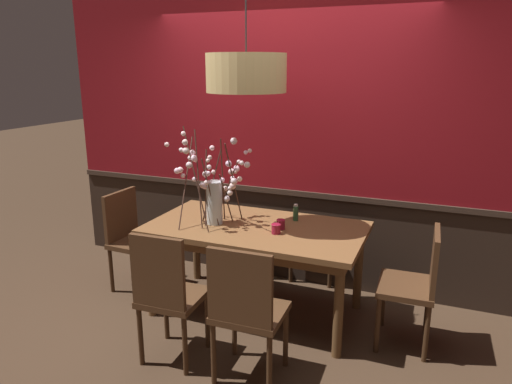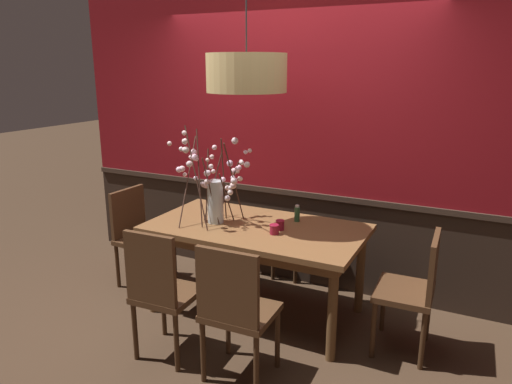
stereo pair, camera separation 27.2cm
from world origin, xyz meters
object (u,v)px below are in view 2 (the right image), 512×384
object	(u,v)px
chair_near_side_right	(235,307)
condiment_bottle	(297,214)
chair_far_side_left	(267,218)
chair_far_side_right	(323,228)
pendant_lamp	(247,73)
chair_near_side_left	(161,289)
dining_table	(256,236)
candle_holder_nearer_center	(274,229)
chair_head_east_end	(415,286)
vase_with_blossoms	(215,191)
candle_holder_nearer_edge	(280,225)
chair_head_west_end	(139,231)

from	to	relation	value
chair_near_side_right	condiment_bottle	bearing A→B (deg)	91.82
chair_far_side_left	condiment_bottle	bearing A→B (deg)	-47.51
chair_far_side_right	pendant_lamp	distance (m)	1.76
chair_near_side_left	condiment_bottle	size ratio (longest dim) A/B	6.92
dining_table	chair_far_side_left	distance (m)	0.93
chair_near_side_right	candle_holder_nearer_center	world-z (taller)	chair_near_side_right
chair_head_east_end	vase_with_blossoms	distance (m)	1.69
chair_head_east_end	pendant_lamp	world-z (taller)	pendant_lamp
chair_far_side_left	chair_near_side_right	bearing A→B (deg)	-71.31
condiment_bottle	candle_holder_nearer_center	bearing A→B (deg)	-96.58
chair_far_side_right	pendant_lamp	size ratio (longest dim) A/B	0.94
chair_head_east_end	vase_with_blossoms	bearing A→B (deg)	-178.27
chair_far_side_left	candle_holder_nearer_center	world-z (taller)	chair_far_side_left
chair_far_side_right	vase_with_blossoms	world-z (taller)	vase_with_blossoms
chair_head_east_end	candle_holder_nearer_edge	xyz separation A→B (m)	(-1.06, 0.01, 0.29)
condiment_bottle	pendant_lamp	size ratio (longest dim) A/B	0.15
dining_table	candle_holder_nearer_edge	world-z (taller)	candle_holder_nearer_edge
chair_near_side_right	pendant_lamp	world-z (taller)	pendant_lamp
dining_table	chair_far_side_left	bearing A→B (deg)	109.15
chair_far_side_right	candle_holder_nearer_edge	world-z (taller)	chair_far_side_right
dining_table	chair_head_east_end	distance (m)	1.28
dining_table	candle_holder_nearer_center	world-z (taller)	candle_holder_nearer_center
vase_with_blossoms	candle_holder_nearer_center	size ratio (longest dim) A/B	10.37
chair_near_side_right	chair_head_east_end	size ratio (longest dim) A/B	1.06
candle_holder_nearer_center	chair_head_west_end	bearing A→B (deg)	174.86
chair_far_side_right	candle_holder_nearer_edge	xyz separation A→B (m)	(-0.06, -0.91, 0.30)
candle_holder_nearer_center	condiment_bottle	bearing A→B (deg)	83.42
vase_with_blossoms	pendant_lamp	distance (m)	0.98
chair_near_side_left	pendant_lamp	size ratio (longest dim) A/B	1.04
chair_near_side_left	chair_head_east_end	bearing A→B (deg)	29.11
pendant_lamp	dining_table	bearing A→B (deg)	-3.23
vase_with_blossoms	condiment_bottle	world-z (taller)	vase_with_blossoms
candle_holder_nearer_center	pendant_lamp	xyz separation A→B (m)	(-0.29, 0.11, 1.17)
dining_table	vase_with_blossoms	world-z (taller)	vase_with_blossoms
chair_near_side_right	chair_near_side_left	xyz separation A→B (m)	(-0.58, -0.00, -0.00)
chair_near_side_right	chair_head_east_end	world-z (taller)	chair_near_side_right
chair_near_side_right	vase_with_blossoms	xyz separation A→B (m)	(-0.63, 0.82, 0.50)
dining_table	chair_far_side_left	xyz separation A→B (m)	(-0.30, 0.86, -0.15)
chair_far_side_right	pendant_lamp	xyz separation A→B (m)	(-0.35, -0.91, 1.47)
chair_far_side_left	vase_with_blossoms	xyz separation A→B (m)	(-0.04, -0.93, 0.50)
chair_near_side_right	chair_far_side_right	world-z (taller)	chair_near_side_right
chair_head_west_end	pendant_lamp	world-z (taller)	pendant_lamp
vase_with_blossoms	candle_holder_nearer_center	bearing A→B (deg)	-4.45
chair_far_side_right	chair_near_side_right	bearing A→B (deg)	-89.46
candle_holder_nearer_edge	dining_table	bearing A→B (deg)	178.96
dining_table	chair_far_side_right	bearing A→B (deg)	73.23
chair_head_west_end	candle_holder_nearer_edge	xyz separation A→B (m)	(1.46, -0.03, 0.30)
chair_far_side_left	candle_holder_nearer_center	bearing A→B (deg)	-62.25
chair_far_side_right	candle_holder_nearer_center	size ratio (longest dim) A/B	11.34
chair_near_side_left	candle_holder_nearer_center	size ratio (longest dim) A/B	12.57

